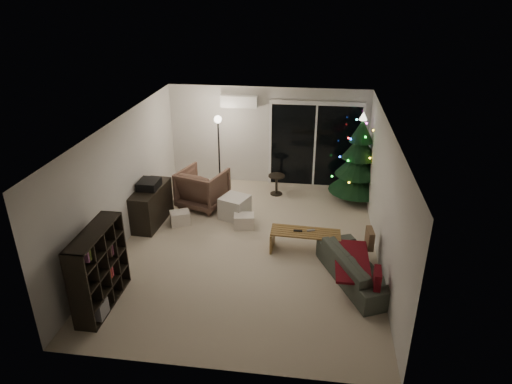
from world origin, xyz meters
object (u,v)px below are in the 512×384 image
bookshelf (89,268)px  armchair (203,188)px  coffee_table (305,241)px  media_cabinet (151,205)px  christmas_tree (359,157)px  sofa (357,267)px

bookshelf → armchair: bearing=85.3°
bookshelf → coffee_table: bookshelf is taller
media_cabinet → christmas_tree: 4.88m
media_cabinet → sofa: media_cabinet is taller
bookshelf → sofa: bearing=24.7°
armchair → christmas_tree: 3.72m
media_cabinet → bookshelf: bearing=-86.7°
media_cabinet → armchair: armchair is taller
bookshelf → media_cabinet: bearing=99.1°
media_cabinet → christmas_tree: christmas_tree is taller
armchair → christmas_tree: christmas_tree is taller
bookshelf → christmas_tree: bearing=54.6°
coffee_table → armchair: bearing=148.6°
armchair → coffee_table: armchair is taller
media_cabinet → coffee_table: media_cabinet is taller
bookshelf → christmas_tree: (4.49, 4.58, 0.40)m
bookshelf → christmas_tree: 6.43m
coffee_table → christmas_tree: (1.13, 2.51, 0.87)m
media_cabinet → sofa: size_ratio=0.70×
armchair → sofa: bearing=160.5°
bookshelf → media_cabinet: size_ratio=1.03×
armchair → coffee_table: (2.44, -1.67, -0.24)m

